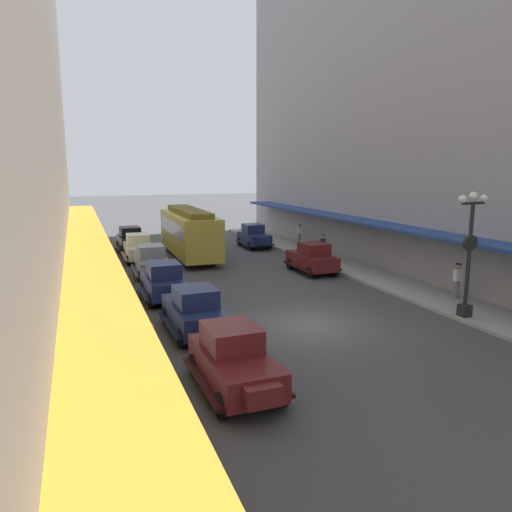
{
  "coord_description": "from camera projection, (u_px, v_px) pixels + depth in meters",
  "views": [
    {
      "loc": [
        -8.5,
        -16.77,
        6.22
      ],
      "look_at": [
        0.0,
        6.0,
        1.8
      ],
      "focal_mm": 33.85,
      "sensor_mm": 36.0,
      "label": 1
    }
  ],
  "objects": [
    {
      "name": "ground_plane",
      "position": [
        308.0,
        325.0,
        19.49
      ],
      "size": [
        200.0,
        200.0,
        0.0
      ],
      "primitive_type": "plane",
      "color": "#424244"
    },
    {
      "name": "parked_car_4",
      "position": [
        194.0,
        309.0,
        18.32
      ],
      "size": [
        2.23,
        4.29,
        1.84
      ],
      "color": "#19234C",
      "rests_on": "ground"
    },
    {
      "name": "fire_hydrant",
      "position": [
        151.0,
        334.0,
        16.68
      ],
      "size": [
        0.24,
        0.24,
        0.82
      ],
      "color": "#B21E19",
      "rests_on": "sidewalk_left"
    },
    {
      "name": "sidewalk_right",
      "position": [
        455.0,
        305.0,
        22.06
      ],
      "size": [
        3.0,
        60.0,
        0.15
      ],
      "primitive_type": "cube",
      "color": "#99968E",
      "rests_on": "ground"
    },
    {
      "name": "lamp_post_with_clock",
      "position": [
        469.0,
        249.0,
        19.6
      ],
      "size": [
        1.42,
        0.44,
        5.16
      ],
      "color": "black",
      "rests_on": "sidewalk_right"
    },
    {
      "name": "pedestrian_0",
      "position": [
        299.0,
        234.0,
        39.24
      ],
      "size": [
        0.36,
        0.24,
        1.64
      ],
      "color": "slate",
      "rests_on": "sidewalk_right"
    },
    {
      "name": "streetcar",
      "position": [
        189.0,
        231.0,
        33.78
      ],
      "size": [
        2.68,
        9.64,
        3.46
      ],
      "color": "gold",
      "rests_on": "ground"
    },
    {
      "name": "sidewalk_left",
      "position": [
        116.0,
        346.0,
        16.9
      ],
      "size": [
        3.0,
        60.0,
        0.15
      ],
      "primitive_type": "cube",
      "color": "#99968E",
      "rests_on": "ground"
    },
    {
      "name": "parked_car_1",
      "position": [
        254.0,
        236.0,
        38.47
      ],
      "size": [
        2.25,
        4.3,
        1.84
      ],
      "color": "#19234C",
      "rests_on": "ground"
    },
    {
      "name": "parked_car_2",
      "position": [
        312.0,
        257.0,
        29.06
      ],
      "size": [
        2.17,
        4.27,
        1.84
      ],
      "color": "#591919",
      "rests_on": "ground"
    },
    {
      "name": "pedestrian_1",
      "position": [
        95.0,
        270.0,
        25.08
      ],
      "size": [
        0.36,
        0.28,
        1.67
      ],
      "color": "slate",
      "rests_on": "sidewalk_left"
    },
    {
      "name": "pedestrian_2",
      "position": [
        457.0,
        280.0,
        22.76
      ],
      "size": [
        0.36,
        0.28,
        1.67
      ],
      "color": "slate",
      "rests_on": "sidewalk_right"
    },
    {
      "name": "parked_car_5",
      "position": [
        163.0,
        280.0,
        23.12
      ],
      "size": [
        2.16,
        4.27,
        1.84
      ],
      "color": "#19234C",
      "rests_on": "ground"
    },
    {
      "name": "parked_car_0",
      "position": [
        152.0,
        261.0,
        27.89
      ],
      "size": [
        2.21,
        4.29,
        1.84
      ],
      "color": "slate",
      "rests_on": "ground"
    },
    {
      "name": "parked_car_6",
      "position": [
        139.0,
        248.0,
        32.64
      ],
      "size": [
        2.18,
        4.28,
        1.84
      ],
      "color": "beige",
      "rests_on": "ground"
    },
    {
      "name": "parked_car_7",
      "position": [
        234.0,
        358.0,
        13.6
      ],
      "size": [
        2.21,
        4.28,
        1.84
      ],
      "color": "#591919",
      "rests_on": "ground"
    },
    {
      "name": "pedestrian_3",
      "position": [
        323.0,
        247.0,
        32.56
      ],
      "size": [
        0.36,
        0.28,
        1.67
      ],
      "color": "slate",
      "rests_on": "sidewalk_right"
    },
    {
      "name": "parked_car_3",
      "position": [
        131.0,
        239.0,
        36.61
      ],
      "size": [
        2.23,
        4.29,
        1.84
      ],
      "color": "black",
      "rests_on": "ground"
    }
  ]
}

